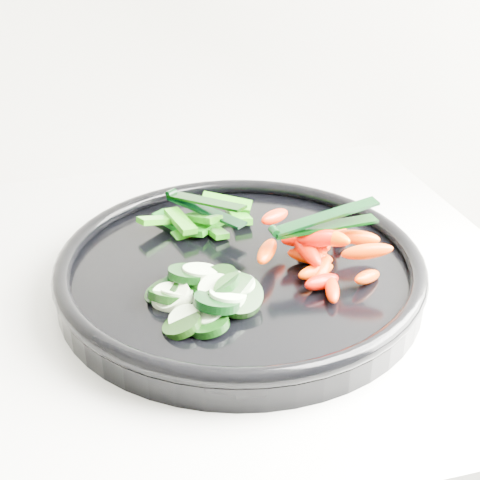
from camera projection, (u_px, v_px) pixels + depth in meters
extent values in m
cylinder|color=black|center=(240.00, 276.00, 0.69)|extent=(0.46, 0.46, 0.02)
torus|color=black|center=(240.00, 261.00, 0.68)|extent=(0.46, 0.46, 0.02)
cylinder|color=black|center=(182.00, 325.00, 0.59)|extent=(0.04, 0.04, 0.02)
cylinder|color=beige|center=(185.00, 319.00, 0.59)|extent=(0.04, 0.04, 0.02)
cylinder|color=black|center=(168.00, 296.00, 0.63)|extent=(0.05, 0.05, 0.03)
cylinder|color=beige|center=(177.00, 295.00, 0.63)|extent=(0.04, 0.04, 0.02)
cylinder|color=black|center=(180.00, 289.00, 0.64)|extent=(0.04, 0.04, 0.02)
cylinder|color=beige|center=(169.00, 298.00, 0.62)|extent=(0.04, 0.04, 0.02)
cylinder|color=black|center=(209.00, 324.00, 0.59)|extent=(0.04, 0.04, 0.02)
cylinder|color=#B6D1A7|center=(205.00, 315.00, 0.60)|extent=(0.05, 0.05, 0.02)
cylinder|color=black|center=(202.00, 287.00, 0.64)|extent=(0.06, 0.06, 0.02)
cylinder|color=#B6D0A6|center=(202.00, 277.00, 0.65)|extent=(0.03, 0.03, 0.02)
cylinder|color=black|center=(186.00, 284.00, 0.64)|extent=(0.06, 0.06, 0.02)
cylinder|color=#DFFAC8|center=(178.00, 295.00, 0.63)|extent=(0.04, 0.04, 0.01)
cylinder|color=black|center=(163.00, 292.00, 0.63)|extent=(0.04, 0.04, 0.02)
cylinder|color=#E2F6C5|center=(172.00, 298.00, 0.62)|extent=(0.04, 0.04, 0.02)
cylinder|color=black|center=(217.00, 285.00, 0.62)|extent=(0.06, 0.07, 0.03)
cylinder|color=beige|center=(241.00, 288.00, 0.62)|extent=(0.04, 0.04, 0.02)
cylinder|color=black|center=(189.00, 274.00, 0.64)|extent=(0.06, 0.06, 0.02)
cylinder|color=#D2EEBE|center=(200.00, 273.00, 0.64)|extent=(0.05, 0.05, 0.02)
cylinder|color=black|center=(238.00, 295.00, 0.61)|extent=(0.07, 0.06, 0.03)
cylinder|color=#C7E7B9|center=(217.00, 291.00, 0.61)|extent=(0.04, 0.04, 0.03)
cylinder|color=black|center=(216.00, 280.00, 0.63)|extent=(0.05, 0.04, 0.02)
cylinder|color=#D8FAC8|center=(226.00, 282.00, 0.63)|extent=(0.05, 0.05, 0.02)
cylinder|color=black|center=(217.00, 302.00, 0.60)|extent=(0.06, 0.06, 0.02)
cylinder|color=#DAF9C7|center=(228.00, 297.00, 0.61)|extent=(0.05, 0.05, 0.02)
ellipsoid|color=#F55C00|center=(322.00, 270.00, 0.66)|extent=(0.04, 0.04, 0.02)
ellipsoid|color=#F63300|center=(316.00, 271.00, 0.66)|extent=(0.05, 0.03, 0.02)
ellipsoid|color=#FE0F00|center=(332.00, 290.00, 0.63)|extent=(0.03, 0.04, 0.02)
ellipsoid|color=#F84A00|center=(307.00, 247.00, 0.70)|extent=(0.03, 0.05, 0.03)
ellipsoid|color=#DC3300|center=(367.00, 277.00, 0.65)|extent=(0.04, 0.03, 0.02)
ellipsoid|color=#FD2400|center=(318.00, 256.00, 0.68)|extent=(0.04, 0.04, 0.02)
ellipsoid|color=red|center=(322.00, 282.00, 0.64)|extent=(0.05, 0.03, 0.02)
ellipsoid|color=#EF4B00|center=(310.00, 256.00, 0.68)|extent=(0.05, 0.03, 0.02)
ellipsoid|color=#E04200|center=(340.00, 233.00, 0.72)|extent=(0.03, 0.05, 0.02)
ellipsoid|color=#F62400|center=(310.00, 230.00, 0.73)|extent=(0.03, 0.05, 0.02)
ellipsoid|color=#E13700|center=(267.00, 251.00, 0.66)|extent=(0.04, 0.05, 0.02)
ellipsoid|color=#F96400|center=(333.00, 235.00, 0.69)|extent=(0.03, 0.05, 0.03)
ellipsoid|color=red|center=(325.00, 243.00, 0.68)|extent=(0.03, 0.04, 0.02)
ellipsoid|color=#FF0F00|center=(307.00, 250.00, 0.67)|extent=(0.02, 0.06, 0.02)
ellipsoid|color=#FE1800|center=(300.00, 239.00, 0.68)|extent=(0.05, 0.03, 0.02)
ellipsoid|color=#FB5100|center=(357.00, 237.00, 0.69)|extent=(0.05, 0.03, 0.02)
ellipsoid|color=#FF6300|center=(329.00, 238.00, 0.66)|extent=(0.04, 0.05, 0.03)
ellipsoid|color=#F91100|center=(275.00, 217.00, 0.70)|extent=(0.04, 0.04, 0.02)
ellipsoid|color=#FF0F00|center=(321.00, 238.00, 0.66)|extent=(0.05, 0.03, 0.02)
ellipsoid|color=#EC3D00|center=(367.00, 251.00, 0.63)|extent=(0.05, 0.03, 0.02)
cube|color=#11750B|center=(206.00, 227.00, 0.75)|extent=(0.05, 0.05, 0.02)
cube|color=#256B0A|center=(238.00, 216.00, 0.77)|extent=(0.02, 0.06, 0.02)
cube|color=#216C0A|center=(214.00, 231.00, 0.74)|extent=(0.03, 0.04, 0.01)
cube|color=#27730A|center=(199.00, 228.00, 0.74)|extent=(0.06, 0.03, 0.02)
cube|color=#09600D|center=(170.00, 221.00, 0.76)|extent=(0.04, 0.05, 0.01)
cube|color=#1A6309|center=(202.00, 218.00, 0.74)|extent=(0.04, 0.06, 0.02)
cube|color=#1F740B|center=(157.00, 220.00, 0.74)|extent=(0.05, 0.03, 0.02)
cube|color=#116709|center=(180.00, 221.00, 0.74)|extent=(0.03, 0.06, 0.01)
cube|color=#226E0A|center=(227.00, 203.00, 0.78)|extent=(0.06, 0.04, 0.02)
cylinder|color=black|center=(274.00, 231.00, 0.64)|extent=(0.01, 0.01, 0.01)
cube|color=black|center=(326.00, 226.00, 0.66)|extent=(0.11, 0.02, 0.00)
cube|color=black|center=(326.00, 216.00, 0.66)|extent=(0.11, 0.02, 0.02)
cylinder|color=black|center=(171.00, 193.00, 0.78)|extent=(0.01, 0.01, 0.01)
cube|color=black|center=(206.00, 211.00, 0.75)|extent=(0.07, 0.10, 0.00)
cube|color=black|center=(205.00, 201.00, 0.74)|extent=(0.07, 0.10, 0.02)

